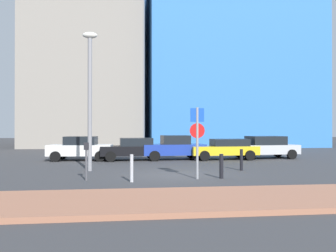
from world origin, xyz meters
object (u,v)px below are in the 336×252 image
street_lamp (90,89)px  traffic_bollard_mid (221,166)px  parked_car_silver (265,147)px  parking_sign_post (197,134)px  parking_meter (86,156)px  traffic_bollard_far (132,168)px  traffic_bollard_near (241,160)px  parked_car_black (133,149)px  parked_car_yellow (225,148)px  parked_car_white (81,148)px  parked_car_blue (174,147)px

street_lamp → traffic_bollard_mid: bearing=-29.4°
parked_car_silver → parking_sign_post: (-6.47, -8.67, 1.01)m
parking_sign_post → parking_meter: 4.44m
parked_car_silver → traffic_bollard_mid: size_ratio=4.43×
traffic_bollard_far → traffic_bollard_near: bearing=28.9°
parked_car_black → street_lamp: bearing=-112.6°
parked_car_yellow → parking_meter: parking_meter is taller
parked_car_black → parking_meter: (-1.97, -8.29, 0.21)m
parking_sign_post → parking_meter: bearing=178.9°
street_lamp → traffic_bollard_far: (1.93, -3.64, -3.40)m
parked_car_white → parked_car_yellow: size_ratio=0.92×
parked_car_silver → parking_sign_post: bearing=-126.7°
parking_sign_post → parked_car_yellow: bearing=66.6°
street_lamp → traffic_bollard_mid: size_ratio=6.70×
parked_car_white → traffic_bollard_near: size_ratio=3.95×
parking_meter → street_lamp: (-0.19, 3.09, 2.97)m
parked_car_white → street_lamp: size_ratio=0.61×
parked_car_silver → parked_car_blue: bearing=-178.2°
traffic_bollard_far → traffic_bollard_mid: bearing=7.9°
parked_car_black → parked_car_blue: (2.63, 0.11, 0.05)m
parked_car_black → parked_car_yellow: size_ratio=0.92×
parked_car_blue → parked_car_silver: 6.23m
parked_car_yellow → traffic_bollard_near: parked_car_yellow is taller
parking_sign_post → traffic_bollard_near: 3.87m
parked_car_silver → parking_meter: parked_car_silver is taller
street_lamp → traffic_bollard_near: (7.23, -0.71, -3.41)m
parked_car_silver → parking_meter: bearing=-141.6°
traffic_bollard_mid → street_lamp: bearing=150.6°
parked_car_silver → street_lamp: street_lamp is taller
parking_meter → street_lamp: 4.29m
parking_sign_post → traffic_bollard_mid: (1.00, 0.04, -1.31)m
parked_car_silver → parked_car_white: bearing=179.7°
parked_car_white → parked_car_black: (3.30, -0.36, -0.04)m
parked_car_white → parked_car_blue: 5.94m
street_lamp → parked_car_blue: bearing=47.9°
parked_car_white → traffic_bollard_mid: size_ratio=4.08×
parked_car_white → parked_car_yellow: 9.26m
parking_sign_post → parking_meter: parking_sign_post is taller
parked_car_silver → parking_sign_post: 10.86m
parked_car_black → traffic_bollard_near: bearing=-49.3°
parked_car_white → parked_car_blue: size_ratio=0.99×
parking_sign_post → parked_car_white: bearing=123.1°
parked_car_blue → traffic_bollard_mid: 8.47m
street_lamp → traffic_bollard_far: 5.34m
parking_sign_post → parked_car_silver: bearing=53.3°
parking_meter → traffic_bollard_near: bearing=18.7°
parked_car_blue → parking_sign_post: size_ratio=1.43×
parked_car_blue → parked_car_white: bearing=177.5°
parked_car_silver → traffic_bollard_mid: parked_car_silver is taller
parked_car_yellow → street_lamp: street_lamp is taller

